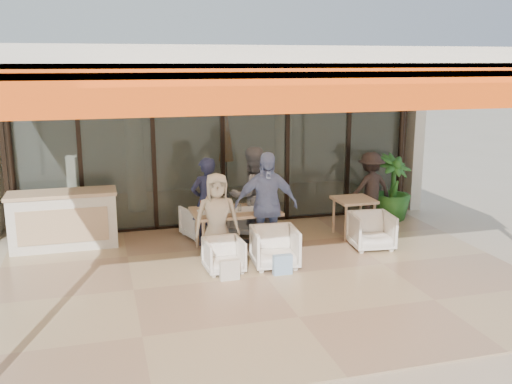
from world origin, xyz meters
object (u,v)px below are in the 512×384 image
(potted_palm, at_px, (392,188))
(chair_far_left, at_px, (202,220))
(chair_near_right, at_px, (275,246))
(diner_cream, at_px, (217,218))
(chair_near_left, at_px, (224,254))
(diner_periwinkle, at_px, (266,205))
(side_table, at_px, (354,204))
(dining_table, at_px, (235,213))
(chair_far_right, at_px, (245,216))
(standing_woman, at_px, (370,188))
(host_counter, at_px, (64,220))
(side_chair, at_px, (372,229))
(diner_grey, at_px, (252,195))
(diner_navy, at_px, (206,202))

(potted_palm, bearing_deg, chair_far_left, -178.54)
(chair_near_right, bearing_deg, diner_cream, 154.12)
(chair_near_left, relative_size, diner_periwinkle, 0.33)
(side_table, bearing_deg, chair_near_left, -157.18)
(dining_table, relative_size, diner_periwinkle, 0.83)
(chair_far_left, relative_size, chair_near_left, 1.12)
(dining_table, distance_m, chair_near_left, 1.11)
(chair_far_right, bearing_deg, standing_woman, -166.20)
(host_counter, height_order, diner_cream, diner_cream)
(host_counter, distance_m, chair_near_right, 3.81)
(diner_cream, height_order, side_table, diner_cream)
(standing_woman, bearing_deg, chair_near_right, 28.47)
(chair_far_right, height_order, standing_woman, standing_woman)
(diner_cream, bearing_deg, side_chair, 2.85)
(diner_cream, relative_size, side_chair, 2.08)
(chair_far_left, height_order, standing_woman, standing_woman)
(chair_far_left, height_order, potted_palm, potted_palm)
(chair_near_right, distance_m, diner_periwinkle, 0.74)
(dining_table, height_order, chair_far_right, dining_table)
(side_chair, bearing_deg, chair_far_left, 158.09)
(diner_grey, bearing_deg, diner_periwinkle, 76.41)
(potted_palm, bearing_deg, standing_woman, -170.06)
(chair_far_left, relative_size, diner_periwinkle, 0.37)
(side_chair, bearing_deg, potted_palm, 58.02)
(host_counter, relative_size, diner_periwinkle, 1.02)
(dining_table, relative_size, potted_palm, 1.08)
(dining_table, bearing_deg, potted_palm, 16.18)
(diner_grey, distance_m, standing_woman, 2.68)
(diner_periwinkle, bearing_deg, diner_navy, 139.92)
(chair_far_right, bearing_deg, potted_palm, -164.48)
(chair_far_right, height_order, diner_cream, diner_cream)
(diner_grey, xyz_separation_m, standing_woman, (2.63, 0.51, -0.14))
(chair_far_right, distance_m, standing_woman, 2.66)
(chair_near_right, distance_m, diner_cream, 1.05)
(chair_near_left, height_order, side_chair, side_chair)
(diner_cream, bearing_deg, chair_near_right, -26.11)
(chair_far_right, height_order, side_table, side_table)
(diner_navy, bearing_deg, host_counter, -25.99)
(host_counter, distance_m, diner_grey, 3.36)
(side_table, distance_m, potted_palm, 1.51)
(host_counter, height_order, side_chair, host_counter)
(chair_far_right, height_order, potted_palm, potted_palm)
(chair_far_left, distance_m, standing_woman, 3.49)
(chair_far_left, bearing_deg, potted_palm, 164.08)
(chair_far_right, height_order, chair_near_left, chair_far_right)
(chair_near_left, xyz_separation_m, diner_cream, (0.00, 0.50, 0.45))
(diner_periwinkle, height_order, side_chair, diner_periwinkle)
(dining_table, relative_size, chair_far_right, 2.09)
(diner_periwinkle, height_order, potted_palm, diner_periwinkle)
(standing_woman, relative_size, potted_palm, 1.07)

